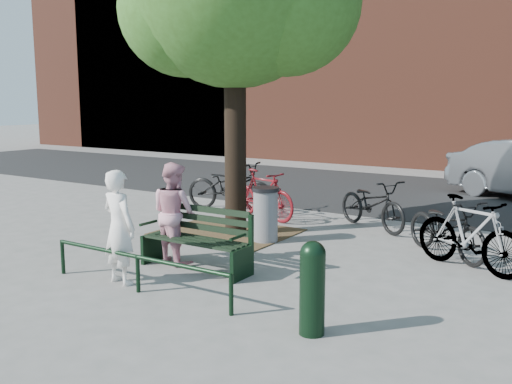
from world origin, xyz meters
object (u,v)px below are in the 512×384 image
Objects in this scene: bollard at (312,285)px; bicycle_c at (372,204)px; person_right at (174,213)px; person_left at (119,227)px; park_bench at (199,237)px; litter_bin at (265,214)px.

bollard reaches higher than bicycle_c.
bollard is at bearing 169.73° from person_right.
person_left is 0.84× the size of bicycle_c.
person_right is (-0.05, 1.19, -0.01)m from person_left.
person_left is (-0.48, -1.13, 0.31)m from park_bench.
park_bench is at bearing -105.38° from person_left.
person_right is 4.24m from bicycle_c.
bicycle_c is (1.20, 3.93, 0.02)m from park_bench.
person_right reaches higher than bollard.
litter_bin is (-0.02, 1.92, 0.02)m from park_bench.
person_right is at bearing -174.48° from bicycle_c.
litter_bin is at bearing 90.50° from park_bench.
bollard is (3.07, -1.31, -0.23)m from person_right.
litter_bin is (0.46, 3.05, -0.29)m from person_left.
person_left is 3.10m from litter_bin.
bicycle_c is (-1.35, 5.17, -0.06)m from bollard.
person_left is 1.19m from person_right.
person_left is at bearing 177.75° from bollard.
person_right is 1.60× the size of litter_bin.
litter_bin is 0.52× the size of bicycle_c.
park_bench is 1.26m from person_left.
bicycle_c is at bearing -100.81° from person_left.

